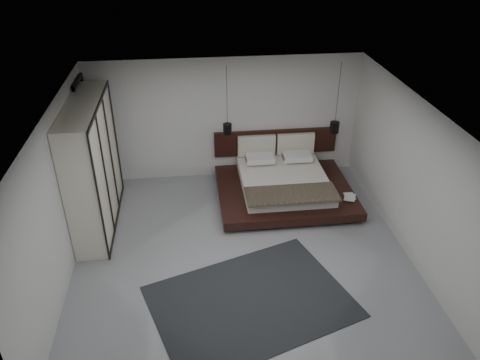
{
  "coord_description": "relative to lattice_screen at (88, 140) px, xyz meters",
  "views": [
    {
      "loc": [
        -0.82,
        -6.7,
        5.49
      ],
      "look_at": [
        0.1,
        1.2,
        0.85
      ],
      "focal_mm": 35.0,
      "sensor_mm": 36.0,
      "label": 1
    }
  ],
  "objects": [
    {
      "name": "book_upper",
      "position": [
        5.24,
        -1.24,
        -1.0
      ],
      "size": [
        0.33,
        0.37,
        0.02
      ],
      "primitive_type": "imported",
      "rotation": [
        0.0,
        0.0,
        -0.42
      ],
      "color": "#99724C",
      "rests_on": "book_lower"
    },
    {
      "name": "pendant_left",
      "position": [
        2.92,
        -0.09,
        0.15
      ],
      "size": [
        0.19,
        0.19,
        1.47
      ],
      "color": "black",
      "rests_on": "ceiling"
    },
    {
      "name": "bed",
      "position": [
        4.09,
        -0.55,
        -1.01
      ],
      "size": [
        2.85,
        2.42,
        1.09
      ],
      "color": "black",
      "rests_on": "floor"
    },
    {
      "name": "ceiling",
      "position": [
        2.95,
        -2.45,
        1.5
      ],
      "size": [
        6.0,
        6.0,
        0.0
      ],
      "primitive_type": "plane",
      "rotation": [
        3.14,
        0.0,
        0.0
      ],
      "color": "white",
      "rests_on": "wall_back"
    },
    {
      "name": "pendant_right",
      "position": [
        5.26,
        -0.09,
        0.07
      ],
      "size": [
        0.2,
        0.2,
        1.56
      ],
      "color": "black",
      "rests_on": "ceiling"
    },
    {
      "name": "lattice_screen",
      "position": [
        0.0,
        0.0,
        0.0
      ],
      "size": [
        0.05,
        0.9,
        2.6
      ],
      "primitive_type": "cube",
      "color": "black",
      "rests_on": "floor"
    },
    {
      "name": "wall_right",
      "position": [
        5.95,
        -2.45,
        0.1
      ],
      "size": [
        0.0,
        6.0,
        6.0
      ],
      "primitive_type": "plane",
      "rotation": [
        1.57,
        0.0,
        -1.57
      ],
      "color": "silver",
      "rests_on": "floor"
    },
    {
      "name": "floor",
      "position": [
        2.95,
        -2.45,
        -1.3
      ],
      "size": [
        6.0,
        6.0,
        0.0
      ],
      "primitive_type": "plane",
      "color": "gray",
      "rests_on": "ground"
    },
    {
      "name": "wardrobe",
      "position": [
        0.25,
        -1.09,
        -0.04
      ],
      "size": [
        0.6,
        2.56,
        2.51
      ],
      "color": "silver",
      "rests_on": "floor"
    },
    {
      "name": "wall_front",
      "position": [
        2.95,
        -5.45,
        0.1
      ],
      "size": [
        6.0,
        0.0,
        6.0
      ],
      "primitive_type": "plane",
      "rotation": [
        -1.57,
        0.0,
        0.0
      ],
      "color": "silver",
      "rests_on": "floor"
    },
    {
      "name": "book_lower",
      "position": [
        5.26,
        -1.21,
        -1.02
      ],
      "size": [
        0.22,
        0.29,
        0.03
      ],
      "primitive_type": "imported",
      "rotation": [
        0.0,
        0.0,
        -0.04
      ],
      "color": "#99724C",
      "rests_on": "bed"
    },
    {
      "name": "wall_left",
      "position": [
        -0.05,
        -2.45,
        0.1
      ],
      "size": [
        0.0,
        6.0,
        6.0
      ],
      "primitive_type": "plane",
      "rotation": [
        1.57,
        0.0,
        1.57
      ],
      "color": "silver",
      "rests_on": "floor"
    },
    {
      "name": "rug",
      "position": [
        2.95,
        -3.69,
        -1.29
      ],
      "size": [
        3.61,
        3.07,
        0.01
      ],
      "primitive_type": "cube",
      "rotation": [
        0.0,
        0.0,
        0.33
      ],
      "color": "black",
      "rests_on": "floor"
    },
    {
      "name": "wall_back",
      "position": [
        2.95,
        0.55,
        0.1
      ],
      "size": [
        6.0,
        0.0,
        6.0
      ],
      "primitive_type": "plane",
      "rotation": [
        1.57,
        0.0,
        0.0
      ],
      "color": "silver",
      "rests_on": "floor"
    }
  ]
}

